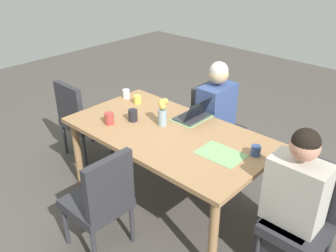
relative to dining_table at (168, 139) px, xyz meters
The scene contains 17 objects.
ground_plane 0.66m from the dining_table, ahead, with size 10.00×10.00×0.00m, color #4C4742.
dining_table is the anchor object (origin of this frame).
chair_near_left_near 0.84m from the dining_table, 83.29° to the right, with size 0.44×0.44×0.90m.
person_near_left_near 0.77m from the dining_table, 88.37° to the right, with size 0.36×0.40×1.19m.
chair_head_left_left_mid 1.28m from the dining_table, behind, with size 0.44×0.44×0.90m.
person_head_left_left_mid 1.21m from the dining_table, behind, with size 0.40×0.36×1.19m.
chair_far_left_far 0.83m from the dining_table, 94.01° to the left, with size 0.44×0.44×0.90m.
chair_head_right_right_near 1.27m from the dining_table, ahead, with size 0.44×0.44×0.90m.
flower_vase 0.25m from the dining_table, 24.74° to the right, with size 0.09×0.09×0.26m.
placemat_near_left_near 0.35m from the dining_table, 88.38° to the right, with size 0.36×0.26×0.00m, color #7FAD70.
placemat_head_left_left_mid 0.58m from the dining_table, behind, with size 0.36×0.26×0.00m, color #7FAD70.
laptop_near_left_near 0.36m from the dining_table, 92.03° to the right, with size 0.22×0.32×0.20m.
coffee_mug_near_left 0.57m from the dining_table, 27.98° to the left, with size 0.09×0.09×0.11m, color #AD3D38.
coffee_mug_near_right 0.88m from the dining_table, 16.59° to the right, with size 0.07×0.07×0.09m, color white.
coffee_mug_centre_left 0.81m from the dining_table, 167.47° to the right, with size 0.08×0.08×0.08m, color #33477A.
coffee_mug_centre_right 0.70m from the dining_table, 19.80° to the right, with size 0.08×0.08×0.08m, color #DBC64C.
coffee_mug_far_left 0.41m from the dining_table, 10.68° to the left, with size 0.09×0.09×0.11m, color #232328.
Camera 1 is at (-1.93, 2.09, 2.28)m, focal length 39.06 mm.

